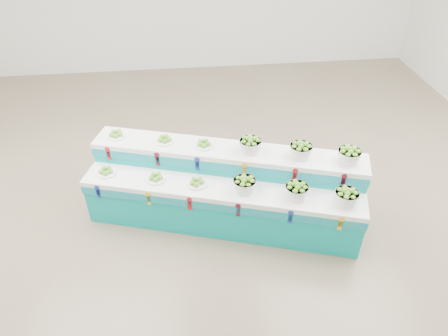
{
  "coord_description": "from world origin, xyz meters",
  "views": [
    {
      "loc": [
        -0.6,
        -4.55,
        4.14
      ],
      "look_at": [
        -0.11,
        -0.27,
        0.87
      ],
      "focal_mm": 33.05,
      "sensor_mm": 36.0,
      "label": 1
    }
  ],
  "objects_px": {
    "plate_upper_mid": "(164,139)",
    "basket_upper_right": "(349,155)",
    "display_stand": "(224,189)",
    "basket_lower_left": "(245,184)"
  },
  "relations": [
    {
      "from": "basket_lower_left",
      "to": "basket_upper_right",
      "type": "height_order",
      "value": "basket_upper_right"
    },
    {
      "from": "basket_upper_right",
      "to": "plate_upper_mid",
      "type": "bearing_deg",
      "value": 162.57
    },
    {
      "from": "display_stand",
      "to": "basket_lower_left",
      "type": "distance_m",
      "value": 0.5
    },
    {
      "from": "plate_upper_mid",
      "to": "basket_lower_left",
      "type": "bearing_deg",
      "value": -38.73
    },
    {
      "from": "basket_upper_right",
      "to": "display_stand",
      "type": "bearing_deg",
      "value": 170.91
    },
    {
      "from": "basket_lower_left",
      "to": "plate_upper_mid",
      "type": "bearing_deg",
      "value": 141.27
    },
    {
      "from": "plate_upper_mid",
      "to": "basket_upper_right",
      "type": "relative_size",
      "value": 0.87
    },
    {
      "from": "display_stand",
      "to": "basket_lower_left",
      "type": "bearing_deg",
      "value": -36.67
    },
    {
      "from": "basket_lower_left",
      "to": "basket_upper_right",
      "type": "xyz_separation_m",
      "value": [
        1.34,
        0.06,
        0.3
      ]
    },
    {
      "from": "plate_upper_mid",
      "to": "basket_upper_right",
      "type": "bearing_deg",
      "value": -17.43
    }
  ]
}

